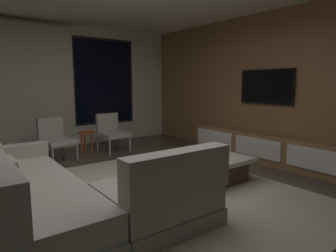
{
  "coord_description": "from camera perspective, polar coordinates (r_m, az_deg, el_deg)",
  "views": [
    {
      "loc": [
        -1.73,
        -2.99,
        1.4
      ],
      "look_at": [
        1.14,
        0.83,
        0.71
      ],
      "focal_mm": 31.31,
      "sensor_mm": 36.0,
      "label": 1
    }
  ],
  "objects": [
    {
      "name": "floor",
      "position": [
        3.73,
        -6.52,
        -13.89
      ],
      "size": [
        9.2,
        9.2,
        0.0
      ],
      "primitive_type": "plane",
      "color": "#473D33"
    },
    {
      "name": "back_wall_with_window",
      "position": [
        6.82,
        -22.88,
        7.1
      ],
      "size": [
        6.6,
        0.3,
        2.7
      ],
      "color": "silver",
      "rests_on": "floor"
    },
    {
      "name": "media_wall",
      "position": [
        5.65,
        21.28,
        7.15
      ],
      "size": [
        0.12,
        7.8,
        2.7
      ],
      "color": "#8E6642",
      "rests_on": "floor"
    },
    {
      "name": "area_rug",
      "position": [
        3.83,
        -1.1,
        -13.15
      ],
      "size": [
        3.2,
        3.8,
        0.01
      ],
      "primitive_type": "cube",
      "color": "beige",
      "rests_on": "floor"
    },
    {
      "name": "sectional_couch",
      "position": [
        3.19,
        -19.69,
        -12.68
      ],
      "size": [
        1.98,
        2.5,
        0.82
      ],
      "color": "gray",
      "rests_on": "floor"
    },
    {
      "name": "coffee_table",
      "position": [
        4.36,
        6.14,
        -7.99
      ],
      "size": [
        1.16,
        1.16,
        0.36
      ],
      "color": "#4E3422",
      "rests_on": "floor"
    },
    {
      "name": "book_stack_on_coffee_table",
      "position": [
        4.47,
        7.6,
        -4.98
      ],
      "size": [
        0.29,
        0.22,
        0.05
      ],
      "color": "#74904B",
      "rests_on": "coffee_table"
    },
    {
      "name": "accent_chair_near_window",
      "position": [
        6.24,
        -11.0,
        -0.84
      ],
      "size": [
        0.59,
        0.6,
        0.78
      ],
      "color": "#B2ADA0",
      "rests_on": "floor"
    },
    {
      "name": "accent_chair_by_curtain",
      "position": [
        5.75,
        -21.16,
        -2.02
      ],
      "size": [
        0.65,
        0.67,
        0.78
      ],
      "color": "#B2ADA0",
      "rests_on": "floor"
    },
    {
      "name": "side_stool",
      "position": [
        6.04,
        -15.66,
        -1.87
      ],
      "size": [
        0.32,
        0.32,
        0.46
      ],
      "color": "#BF4C1E",
      "rests_on": "floor"
    },
    {
      "name": "media_console",
      "position": [
        5.56,
        18.65,
        -4.14
      ],
      "size": [
        0.46,
        3.1,
        0.52
      ],
      "color": "#8E6642",
      "rests_on": "floor"
    },
    {
      "name": "mounted_tv",
      "position": [
        5.7,
        18.55,
        7.28
      ],
      "size": [
        0.05,
        1.09,
        0.63
      ],
      "color": "black"
    }
  ]
}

